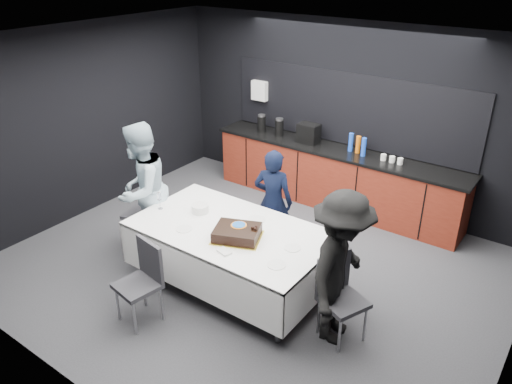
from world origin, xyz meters
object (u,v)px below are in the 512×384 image
party_table (231,239)px  person_right (340,269)px  cake_assembly (237,233)px  chair_right (339,291)px  chair_left (146,209)px  plate_stack (200,208)px  chair_near (143,276)px  champagne_flute (159,197)px  person_center (273,202)px  person_left (141,190)px

party_table → person_right: (1.44, -0.06, 0.20)m
cake_assembly → chair_right: cake_assembly is taller
chair_left → person_right: person_right is taller
plate_stack → chair_near: (0.15, -1.11, -0.30)m
party_table → person_right: size_ratio=1.38×
champagne_flute → person_right: (2.45, 0.07, -0.10)m
person_center → person_left: person_left is taller
chair_right → person_left: size_ratio=0.52×
person_left → person_right: person_left is taller
plate_stack → person_right: (1.99, -0.16, 0.01)m
chair_right → person_center: (-1.47, 0.96, 0.18)m
person_center → person_left: 1.71m
person_center → champagne_flute: bearing=32.7°
cake_assembly → chair_left: size_ratio=0.71×
party_table → person_left: person_left is taller
chair_right → person_center: person_center is taller
plate_stack → champagne_flute: champagne_flute is taller
chair_right → person_center: size_ratio=0.64×
cake_assembly → chair_right: (1.23, 0.11, -0.31)m
cake_assembly → person_right: 1.25m
champagne_flute → party_table: bearing=7.3°
cake_assembly → person_right: person_right is taller
person_right → person_left: bearing=80.4°
plate_stack → person_left: (-0.87, -0.15, 0.06)m
chair_near → plate_stack: bearing=97.7°
chair_left → person_center: bearing=31.4°
party_table → chair_near: 1.10m
person_right → cake_assembly: bearing=83.3°
plate_stack → champagne_flute: size_ratio=0.93×
champagne_flute → chair_near: champagne_flute is taller
chair_near → person_left: (-1.02, 0.96, 0.36)m
person_right → plate_stack: bearing=76.0°
chair_left → chair_right: size_ratio=1.00×
plate_stack → person_center: (0.50, 0.85, -0.11)m
chair_right → person_left: bearing=-179.2°
party_table → cake_assembly: size_ratio=3.55×
plate_stack → person_center: person_center is taller
party_table → chair_right: chair_right is taller
plate_stack → chair_near: chair_near is taller
chair_near → person_left: size_ratio=0.52×
chair_left → person_left: size_ratio=0.52×
party_table → person_center: bearing=92.9°
chair_left → person_left: bearing=-54.3°
party_table → chair_left: 1.51m
party_table → cake_assembly: cake_assembly is taller
cake_assembly → champagne_flute: 1.21m
cake_assembly → chair_left: bearing=173.8°
chair_right → chair_near: 2.08m
plate_stack → party_table: bearing=-9.7°
plate_stack → champagne_flute: 0.53m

